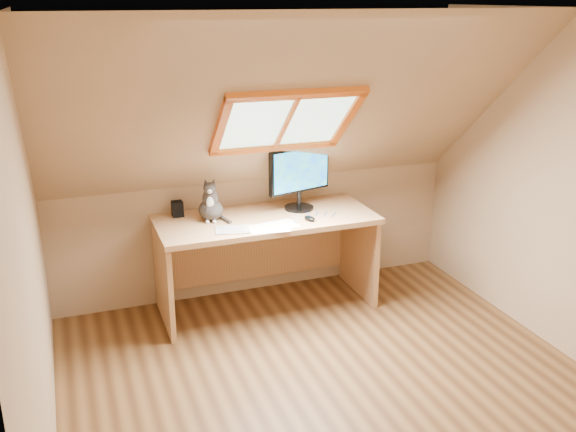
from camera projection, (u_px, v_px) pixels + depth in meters
name	position (u px, v px, depth m)	size (l,w,h in m)	color
ground	(340.00, 396.00, 4.18)	(3.50, 3.50, 0.00)	brown
room_shell	(354.00, 190.00, 3.63)	(3.52, 3.52, 2.41)	tan
desk	(263.00, 241.00, 5.27)	(1.75, 0.76, 0.80)	tan
monitor	(300.00, 174.00, 5.21)	(0.56, 0.24, 0.52)	black
cat	(211.00, 205.00, 5.01)	(0.24, 0.27, 0.35)	#3F3937
desk_speaker	(177.00, 209.00, 5.12)	(0.09, 0.09, 0.12)	black
graphics_tablet	(232.00, 230.00, 4.82)	(0.25, 0.18, 0.01)	#B2B2B7
mouse	(310.00, 218.00, 5.03)	(0.06, 0.11, 0.03)	black
papers	(274.00, 227.00, 4.89)	(0.33, 0.27, 0.00)	white
cables	(311.00, 216.00, 5.13)	(0.51, 0.26, 0.01)	silver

